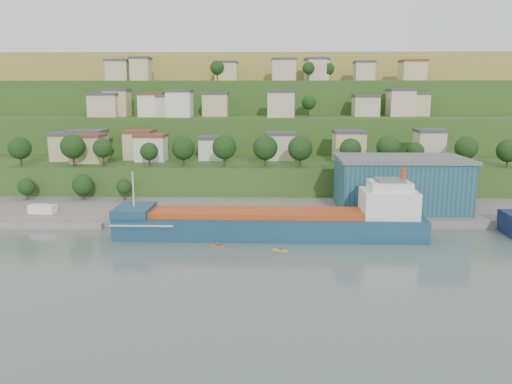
{
  "coord_description": "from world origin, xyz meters",
  "views": [
    {
      "loc": [
        1.94,
        -93.7,
        29.5
      ],
      "look_at": [
        -0.49,
        15.0,
        8.35
      ],
      "focal_mm": 35.0,
      "sensor_mm": 36.0,
      "label": 1
    }
  ],
  "objects_px": {
    "caravan": "(43,211)",
    "kayak_orange": "(218,245)",
    "warehouse": "(400,183)",
    "cargo_ship_near": "(279,225)"
  },
  "relations": [
    {
      "from": "caravan",
      "to": "kayak_orange",
      "type": "xyz_separation_m",
      "value": [
        43.46,
        -19.01,
        -2.38
      ]
    },
    {
      "from": "caravan",
      "to": "kayak_orange",
      "type": "distance_m",
      "value": 47.5
    },
    {
      "from": "caravan",
      "to": "kayak_orange",
      "type": "bearing_deg",
      "value": -17.08
    },
    {
      "from": "warehouse",
      "to": "caravan",
      "type": "relative_size",
      "value": 5.07
    },
    {
      "from": "warehouse",
      "to": "caravan",
      "type": "height_order",
      "value": "warehouse"
    },
    {
      "from": "warehouse",
      "to": "caravan",
      "type": "distance_m",
      "value": 86.11
    },
    {
      "from": "warehouse",
      "to": "kayak_orange",
      "type": "relative_size",
      "value": 9.28
    },
    {
      "from": "caravan",
      "to": "warehouse",
      "type": "bearing_deg",
      "value": 11.26
    },
    {
      "from": "cargo_ship_near",
      "to": "caravan",
      "type": "distance_m",
      "value": 56.89
    },
    {
      "from": "cargo_ship_near",
      "to": "warehouse",
      "type": "bearing_deg",
      "value": 32.77
    }
  ]
}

